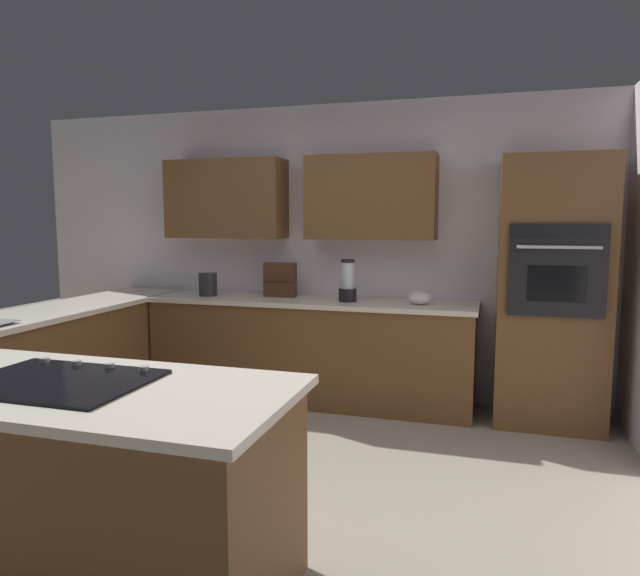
{
  "coord_description": "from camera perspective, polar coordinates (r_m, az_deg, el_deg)",
  "views": [
    {
      "loc": [
        -1.4,
        2.98,
        1.58
      ],
      "look_at": [
        -0.14,
        -1.22,
        1.06
      ],
      "focal_mm": 32.34,
      "sensor_mm": 36.0,
      "label": 1
    }
  ],
  "objects": [
    {
      "name": "lower_cabinets_back",
      "position": [
        5.07,
        -1.04,
        -6.38
      ],
      "size": [
        2.8,
        0.6,
        0.86
      ],
      "primitive_type": "cube",
      "color": "brown",
      "rests_on": "ground"
    },
    {
      "name": "wall_back",
      "position": [
        5.24,
        0.34,
        4.98
      ],
      "size": [
        6.0,
        0.44,
        2.6
      ],
      "color": "silver",
      "rests_on": "ground"
    },
    {
      "name": "ground_plane",
      "position": [
        3.65,
        -8.15,
        -18.96
      ],
      "size": [
        14.0,
        14.0,
        0.0
      ],
      "primitive_type": "plane",
      "color": "#9E937F"
    },
    {
      "name": "island_top",
      "position": [
        2.7,
        -24.55,
        -8.91
      ],
      "size": [
        2.04,
        0.89,
        0.04
      ],
      "primitive_type": "cube",
      "color": "silver",
      "rests_on": "island_base"
    },
    {
      "name": "countertop_back",
      "position": [
        4.98,
        -1.05,
        -1.34
      ],
      "size": [
        2.84,
        0.64,
        0.04
      ],
      "primitive_type": "cube",
      "color": "silver",
      "rests_on": "lower_cabinets_back"
    },
    {
      "name": "spice_rack",
      "position": [
        5.14,
        -3.97,
        0.82
      ],
      "size": [
        0.28,
        0.11,
        0.3
      ],
      "color": "#472B19",
      "rests_on": "countertop_back"
    },
    {
      "name": "lower_cabinets_side",
      "position": [
        4.92,
        -25.18,
        -7.44
      ],
      "size": [
        0.6,
        2.9,
        0.86
      ],
      "primitive_type": "cube",
      "color": "brown",
      "rests_on": "ground"
    },
    {
      "name": "island_base",
      "position": [
        2.85,
        -24.09,
        -17.66
      ],
      "size": [
        1.96,
        0.81,
        0.86
      ],
      "primitive_type": "cube",
      "color": "brown",
      "rests_on": "ground"
    },
    {
      "name": "countertop_side",
      "position": [
        4.83,
        -25.45,
        -2.25
      ],
      "size": [
        0.64,
        2.94,
        0.04
      ],
      "primitive_type": "cube",
      "color": "silver",
      "rests_on": "lower_cabinets_side"
    },
    {
      "name": "kettle",
      "position": [
        5.3,
        -11.03,
        0.35
      ],
      "size": [
        0.17,
        0.17,
        0.2
      ],
      "primitive_type": "cylinder",
      "color": "#262628",
      "rests_on": "countertop_back"
    },
    {
      "name": "cooktop",
      "position": [
        2.7,
        -24.5,
        -8.32
      ],
      "size": [
        0.76,
        0.56,
        0.03
      ],
      "color": "black",
      "rests_on": "island_top"
    },
    {
      "name": "mixing_bowl",
      "position": [
        4.73,
        9.81,
        -0.97
      ],
      "size": [
        0.19,
        0.19,
        0.11
      ],
      "primitive_type": "ellipsoid",
      "color": "white",
      "rests_on": "countertop_back"
    },
    {
      "name": "wall_oven",
      "position": [
        4.75,
        21.95,
        -0.39
      ],
      "size": [
        0.8,
        0.66,
        2.06
      ],
      "color": "brown",
      "rests_on": "ground"
    },
    {
      "name": "blender",
      "position": [
        4.83,
        2.75,
        0.46
      ],
      "size": [
        0.15,
        0.15,
        0.35
      ],
      "color": "black",
      "rests_on": "countertop_back"
    }
  ]
}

